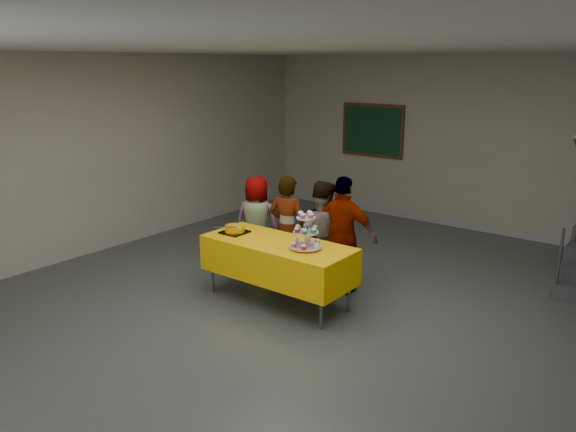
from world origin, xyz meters
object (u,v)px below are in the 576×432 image
at_px(cupcake_stand, 306,234).
at_px(schoolchild_d, 343,236).
at_px(schoolchild_b, 287,228).
at_px(noticeboard, 372,130).
at_px(schoolchild_c, 321,235).
at_px(bake_table, 278,259).
at_px(bear_cake, 235,228).
at_px(schoolchild_a, 257,222).

relative_size(cupcake_stand, schoolchild_d, 0.29).
bearing_deg(schoolchild_b, noticeboard, -91.13).
bearing_deg(noticeboard, schoolchild_d, -65.02).
bearing_deg(cupcake_stand, schoolchild_b, 139.71).
xyz_separation_m(schoolchild_b, schoolchild_c, (0.51, 0.05, -0.01)).
height_order(schoolchild_d, noticeboard, noticeboard).
relative_size(bake_table, bear_cake, 5.25).
distance_m(bake_table, schoolchild_a, 1.31).
height_order(bake_table, schoolchild_a, schoolchild_a).
xyz_separation_m(schoolchild_d, noticeboard, (-1.75, 3.75, 0.85)).
distance_m(schoolchild_b, schoolchild_c, 0.51).
relative_size(bake_table, schoolchild_a, 1.42).
bearing_deg(schoolchild_a, cupcake_stand, 129.96).
bearing_deg(bear_cake, schoolchild_b, 68.31).
bearing_deg(schoolchild_a, schoolchild_b, 147.97).
distance_m(cupcake_stand, noticeboard, 4.85).
height_order(bear_cake, schoolchild_d, schoolchild_d).
bearing_deg(schoolchild_c, bake_table, 59.35).
relative_size(bear_cake, schoolchild_c, 0.25).
height_order(schoolchild_a, noticeboard, noticeboard).
xyz_separation_m(bear_cake, schoolchild_c, (0.79, 0.77, -0.12)).
relative_size(schoolchild_a, schoolchild_b, 0.92).
xyz_separation_m(bake_table, schoolchild_b, (-0.38, 0.67, 0.16)).
bearing_deg(cupcake_stand, schoolchild_d, 86.41).
xyz_separation_m(bear_cake, schoolchild_b, (0.28, 0.72, -0.11)).
bearing_deg(schoolchild_d, cupcake_stand, 74.27).
bearing_deg(bake_table, noticeboard, 106.04).
bearing_deg(noticeboard, cupcake_stand, -69.23).
height_order(bear_cake, noticeboard, noticeboard).
bearing_deg(schoolchild_a, schoolchild_d, 156.57).
xyz_separation_m(schoolchild_b, noticeboard, (-0.91, 3.82, 0.88)).
bearing_deg(schoolchild_c, schoolchild_a, -24.46).
xyz_separation_m(cupcake_stand, bear_cake, (-1.08, -0.04, -0.12)).
distance_m(schoolchild_b, noticeboard, 4.02).
bearing_deg(cupcake_stand, bake_table, -179.93).
bearing_deg(bear_cake, noticeboard, 97.86).
xyz_separation_m(bake_table, bear_cake, (-0.67, -0.04, 0.27)).
bearing_deg(schoolchild_c, schoolchild_b, -14.95).
bearing_deg(schoolchild_b, schoolchild_d, 169.78).
bearing_deg(bake_table, bear_cake, -176.38).
bearing_deg(schoolchild_b, bake_table, 104.96).
relative_size(schoolchild_d, noticeboard, 1.16).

